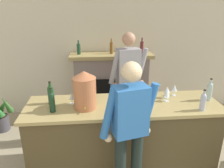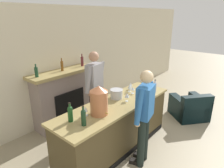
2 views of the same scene
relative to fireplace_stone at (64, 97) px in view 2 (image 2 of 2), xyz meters
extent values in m
cube|color=beige|center=(0.19, 0.26, 0.70)|extent=(12.00, 0.07, 2.75)
cube|color=#4B3E23|center=(0.03, -1.58, -0.21)|extent=(2.56, 0.72, 0.93)
cube|color=tan|center=(0.03, -1.58, 0.28)|extent=(2.63, 0.79, 0.04)
cube|color=black|center=(0.03, -1.95, -0.62)|extent=(2.51, 0.01, 0.10)
cube|color=gray|center=(0.00, 0.01, -0.04)|extent=(1.46, 0.44, 1.25)
cube|color=black|center=(0.00, -0.23, -0.21)|extent=(0.80, 0.02, 0.80)
cube|color=tan|center=(0.00, -0.01, 0.62)|extent=(1.62, 0.52, 0.07)
cylinder|color=#1A4029|center=(-0.63, -0.01, 0.75)|extent=(0.07, 0.07, 0.20)
cylinder|color=#1A4029|center=(-0.63, -0.01, 0.89)|extent=(0.03, 0.03, 0.07)
cylinder|color=brown|center=(0.00, -0.01, 0.76)|extent=(0.06, 0.06, 0.22)
cylinder|color=brown|center=(0.00, -0.01, 0.91)|extent=(0.02, 0.02, 0.07)
cylinder|color=#5B2227|center=(0.61, -0.01, 0.77)|extent=(0.07, 0.07, 0.23)
cylinder|color=#5B2227|center=(0.61, -0.01, 0.92)|extent=(0.03, 0.03, 0.08)
cube|color=black|center=(2.25, -2.21, -0.47)|extent=(1.10, 1.10, 0.40)
cube|color=black|center=(2.06, -2.45, -0.32)|extent=(0.72, 0.63, 0.71)
cube|color=black|center=(2.48, -2.39, -0.40)|extent=(0.65, 0.74, 0.54)
cube|color=black|center=(2.02, -2.03, -0.40)|extent=(0.65, 0.74, 0.54)
cylinder|color=black|center=(0.10, -2.20, -0.21)|extent=(0.13, 0.13, 0.92)
cube|color=black|center=(0.09, -2.13, -0.64)|extent=(0.15, 0.26, 0.07)
cylinder|color=black|center=(-0.09, -2.25, -0.21)|extent=(0.13, 0.13, 0.92)
cube|color=black|center=(-0.11, -2.18, -0.64)|extent=(0.15, 0.26, 0.07)
cube|color=#2961A1|center=(0.00, -2.22, 0.53)|extent=(0.40, 0.30, 0.55)
cylinder|color=#2961A1|center=(0.22, -2.15, 0.52)|extent=(0.20, 0.08, 0.57)
sphere|color=#CDB083|center=(0.22, -2.13, 0.22)|extent=(0.09, 0.09, 0.09)
cylinder|color=#2961A1|center=(-0.22, -2.26, 0.52)|extent=(0.20, 0.08, 0.57)
sphere|color=#CDB083|center=(-0.23, -2.24, 0.22)|extent=(0.09, 0.09, 0.09)
sphere|color=#CDB083|center=(0.00, -2.22, 0.95)|extent=(0.21, 0.21, 0.21)
cylinder|color=#2C262A|center=(0.10, -0.87, -0.17)|extent=(0.13, 0.13, 1.00)
cube|color=black|center=(0.12, -0.94, -0.64)|extent=(0.14, 0.25, 0.07)
cylinder|color=#2C262A|center=(0.30, -0.83, -0.17)|extent=(0.13, 0.13, 1.00)
cube|color=black|center=(0.31, -0.90, -0.64)|extent=(0.14, 0.25, 0.07)
cube|color=#95949B|center=(0.20, -0.85, 0.62)|extent=(0.39, 0.28, 0.58)
cylinder|color=#95949B|center=(-0.02, -0.91, 0.63)|extent=(0.20, 0.08, 0.57)
sphere|color=tan|center=(-0.02, -0.93, 0.33)|extent=(0.09, 0.09, 0.09)
cylinder|color=#95949B|center=(0.43, -0.83, 0.63)|extent=(0.20, 0.08, 0.57)
sphere|color=tan|center=(0.44, -0.85, 0.33)|extent=(0.09, 0.09, 0.09)
sphere|color=tan|center=(0.20, -0.85, 1.06)|extent=(0.21, 0.21, 0.21)
cylinder|color=#B66942|center=(-0.48, -1.64, 0.50)|extent=(0.29, 0.29, 0.41)
cone|color=#B66942|center=(-0.48, -1.64, 0.75)|extent=(0.30, 0.30, 0.09)
cylinder|color=#B29333|center=(-0.48, -1.81, 0.37)|extent=(0.02, 0.04, 0.02)
cylinder|color=silver|center=(0.22, -1.44, 0.38)|extent=(0.24, 0.24, 0.17)
cylinder|color=silver|center=(0.22, -1.44, 0.47)|extent=(0.25, 0.25, 0.01)
cylinder|color=#9DB9B3|center=(1.24, -1.56, 0.41)|extent=(0.07, 0.07, 0.22)
sphere|color=#9DB9B3|center=(1.24, -1.56, 0.52)|extent=(0.07, 0.07, 0.07)
cylinder|color=#9DB9B3|center=(1.24, -1.56, 0.56)|extent=(0.03, 0.03, 0.09)
cylinder|color=black|center=(1.24, -1.56, 0.61)|extent=(0.03, 0.03, 0.01)
cylinder|color=#1A481D|center=(-0.94, -1.47, 0.41)|extent=(0.08, 0.08, 0.22)
sphere|color=#1A481D|center=(-0.94, -1.47, 0.52)|extent=(0.08, 0.08, 0.08)
cylinder|color=#1A481D|center=(-0.94, -1.47, 0.56)|extent=(0.03, 0.03, 0.08)
cylinder|color=black|center=(-0.94, -1.47, 0.61)|extent=(0.04, 0.04, 0.01)
cylinder|color=#A0A9BC|center=(1.00, -1.85, 0.40)|extent=(0.07, 0.07, 0.19)
sphere|color=#A0A9BC|center=(1.00, -1.85, 0.49)|extent=(0.07, 0.07, 0.07)
cylinder|color=#A0A9BC|center=(1.00, -1.85, 0.53)|extent=(0.03, 0.03, 0.08)
cylinder|color=black|center=(1.00, -1.85, 0.57)|extent=(0.03, 0.03, 0.01)
cylinder|color=#183620|center=(-0.89, -1.72, 0.41)|extent=(0.08, 0.08, 0.22)
sphere|color=#183620|center=(-0.89, -1.72, 0.52)|extent=(0.07, 0.07, 0.07)
cylinder|color=#183620|center=(-0.89, -1.72, 0.56)|extent=(0.03, 0.03, 0.09)
cylinder|color=black|center=(-0.89, -1.72, 0.61)|extent=(0.03, 0.03, 0.01)
cylinder|color=silver|center=(0.81, -1.36, 0.30)|extent=(0.06, 0.06, 0.01)
cylinder|color=silver|center=(0.81, -1.36, 0.34)|extent=(0.01, 0.01, 0.07)
cone|color=silver|center=(0.81, -1.36, 0.42)|extent=(0.08, 0.08, 0.09)
cylinder|color=silver|center=(0.68, -1.43, 0.30)|extent=(0.07, 0.07, 0.01)
cylinder|color=silver|center=(0.68, -1.43, 0.34)|extent=(0.01, 0.01, 0.07)
cone|color=silver|center=(0.68, -1.43, 0.42)|extent=(0.08, 0.08, 0.09)
cylinder|color=silver|center=(0.64, -1.54, 0.30)|extent=(0.07, 0.07, 0.01)
cylinder|color=silver|center=(0.64, -1.54, 0.34)|extent=(0.01, 0.01, 0.07)
cone|color=silver|center=(0.64, -1.54, 0.41)|extent=(0.08, 0.08, 0.07)
cylinder|color=silver|center=(-0.66, -1.51, 0.30)|extent=(0.07, 0.07, 0.01)
cylinder|color=silver|center=(-0.66, -1.51, 0.34)|extent=(0.01, 0.01, 0.07)
cone|color=silver|center=(-0.66, -1.51, 0.42)|extent=(0.07, 0.07, 0.09)
cylinder|color=silver|center=(0.23, -1.68, 0.30)|extent=(0.06, 0.06, 0.01)
cylinder|color=silver|center=(0.23, -1.68, 0.34)|extent=(0.01, 0.01, 0.08)
cone|color=silver|center=(0.23, -1.68, 0.42)|extent=(0.09, 0.09, 0.08)
camera|label=1|loc=(-0.37, -4.23, 1.57)|focal=35.00mm
camera|label=2|loc=(-2.60, -3.74, 1.87)|focal=32.00mm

